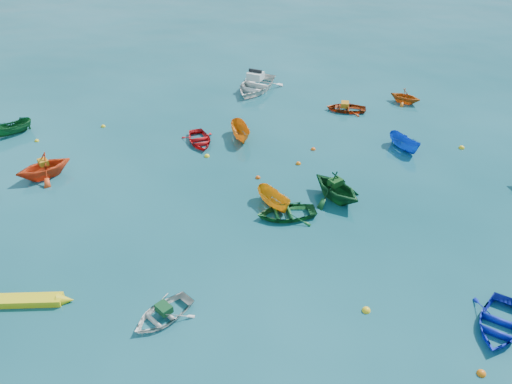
{
  "coord_description": "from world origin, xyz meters",
  "views": [
    {
      "loc": [
        0.11,
        -18.2,
        15.85
      ],
      "look_at": [
        0.0,
        5.0,
        0.4
      ],
      "focal_mm": 35.0,
      "sensor_mm": 36.0,
      "label": 1
    }
  ],
  "objects_px": {
    "dinghy_white_near": "(163,317)",
    "motorboat_white": "(255,90)",
    "dinghy_blue_se": "(497,327)",
    "kayak_yellow": "(22,303)"
  },
  "relations": [
    {
      "from": "motorboat_white",
      "to": "dinghy_blue_se",
      "type": "bearing_deg",
      "value": -44.04
    },
    {
      "from": "dinghy_white_near",
      "to": "dinghy_blue_se",
      "type": "distance_m",
      "value": 13.74
    },
    {
      "from": "kayak_yellow",
      "to": "motorboat_white",
      "type": "relative_size",
      "value": 0.82
    },
    {
      "from": "kayak_yellow",
      "to": "motorboat_white",
      "type": "bearing_deg",
      "value": -24.91
    },
    {
      "from": "dinghy_blue_se",
      "to": "motorboat_white",
      "type": "bearing_deg",
      "value": 142.57
    },
    {
      "from": "dinghy_blue_se",
      "to": "kayak_yellow",
      "type": "relative_size",
      "value": 0.79
    },
    {
      "from": "kayak_yellow",
      "to": "dinghy_blue_se",
      "type": "bearing_deg",
      "value": -95.96
    },
    {
      "from": "dinghy_blue_se",
      "to": "motorboat_white",
      "type": "relative_size",
      "value": 0.65
    },
    {
      "from": "dinghy_white_near",
      "to": "motorboat_white",
      "type": "height_order",
      "value": "motorboat_white"
    },
    {
      "from": "dinghy_white_near",
      "to": "dinghy_blue_se",
      "type": "xyz_separation_m",
      "value": [
        13.73,
        -0.46,
        0.0
      ]
    }
  ]
}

